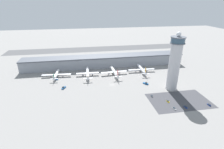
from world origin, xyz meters
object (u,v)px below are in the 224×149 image
Objects in this scene: control_tower at (175,63)px; car_red_hatchback at (209,105)px; airplane_gate_delta at (142,69)px; car_silver_sedan at (186,107)px; car_yellow_taxi at (168,101)px; car_maroon_suv at (174,108)px; airplane_gate_charlie at (114,72)px; car_black_suv at (152,96)px; service_truck_fuel at (56,79)px; service_truck_catering at (64,88)px; service_truck_baggage at (146,83)px; airplane_gate_alpha at (56,75)px; airplane_gate_bravo at (88,73)px.

car_red_hatchback is (20.90, -41.29, -32.79)m from control_tower.
airplane_gate_delta is 9.26× the size of car_silver_sedan.
control_tower is 46.40m from car_yellow_taxi.
car_red_hatchback reaches higher than car_maroon_suv.
car_yellow_taxi is at bearing 134.00° from car_silver_sedan.
airplane_gate_charlie is 75.08m from car_black_suv.
service_truck_fuel reaches higher than car_maroon_suv.
service_truck_catering reaches higher than car_yellow_taxi.
car_black_suv is at bearing 133.97° from car_silver_sedan.
car_silver_sedan is at bearing 1.73° from car_maroon_suv.
airplane_gate_delta is 73.07m from car_black_suv.
service_truck_baggage is 1.70× the size of car_black_suv.
service_truck_baggage is at bearing -47.19° from airplane_gate_charlie.
control_tower reaches higher than car_maroon_suv.
airplane_gate_charlie is at bearing 120.29° from car_silver_sedan.
airplane_gate_alpha is 151.99m from car_yellow_taxi.
car_black_suv is (-12.22, -71.94, -3.86)m from airplane_gate_delta.
car_silver_sedan reaches higher than car_black_suv.
car_red_hatchback is 0.95× the size of car_black_suv.
car_black_suv is at bearing -154.47° from control_tower.
car_maroon_suv is at bearing -89.66° from airplane_gate_delta.
control_tower is 66.85m from airplane_gate_delta.
service_truck_baggage reaches higher than service_truck_catering.
airplane_gate_charlie is at bearing -3.72° from airplane_gate_bravo.
car_red_hatchback is at bearing -0.06° from car_maroon_suv.
service_truck_fuel reaches higher than service_truck_catering.
control_tower reaches higher than car_black_suv.
airplane_gate_delta reaches higher than car_black_suv.
car_silver_sedan is 1.02× the size of car_black_suv.
car_red_hatchback is (119.38, -97.98, -3.81)m from airplane_gate_bravo.
airplane_gate_bravo is 1.02× the size of airplane_gate_charlie.
service_truck_fuel is 155.15m from car_maroon_suv.
service_truck_baggage is at bearing -16.96° from service_truck_fuel.
service_truck_catering is (-30.66, -34.03, -3.53)m from airplane_gate_bravo.
car_yellow_taxi is at bearing -24.29° from service_truck_catering.
service_truck_catering is 163.10m from car_red_hatchback.
control_tower is at bearing 25.53° from car_black_suv.
car_red_hatchback is 57.80m from car_black_suv.
airplane_gate_delta is 85.28m from car_yellow_taxi.
service_truck_baggage is at bearing 110.05° from car_silver_sedan.
car_silver_sedan is at bearing -69.95° from service_truck_baggage.
car_red_hatchback is (81.25, -95.50, -4.05)m from airplane_gate_charlie.
airplane_gate_alpha is at bearing 143.70° from car_silver_sedan.
service_truck_catering is at bearing 176.93° from service_truck_baggage.
airplane_gate_bravo is 38.20m from airplane_gate_charlie.
car_black_suv is (-51.20, 26.82, -0.03)m from car_red_hatchback.
car_red_hatchback is (162.70, -101.02, -3.26)m from airplane_gate_alpha.
service_truck_catering is 1.67× the size of car_black_suv.
car_yellow_taxi is at bearing -46.20° from airplane_gate_bravo.
car_maroon_suv is at bearing -81.71° from service_truck_baggage.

